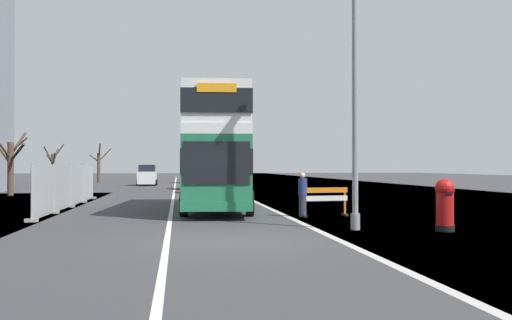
# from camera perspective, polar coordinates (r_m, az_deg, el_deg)

# --- Properties ---
(ground) EXTENTS (140.00, 280.00, 0.10)m
(ground) POSITION_cam_1_polar(r_m,az_deg,el_deg) (14.38, -0.83, -8.69)
(ground) COLOR #38383A
(double_decker_bus) EXTENTS (3.42, 10.52, 5.11)m
(double_decker_bus) POSITION_cam_1_polar(r_m,az_deg,el_deg) (24.25, -4.08, 1.13)
(double_decker_bus) COLOR #1E6B47
(double_decker_bus) RESTS_ON ground
(lamppost_foreground) EXTENTS (0.29, 0.70, 8.52)m
(lamppost_foreground) POSITION_cam_1_polar(r_m,az_deg,el_deg) (16.99, 10.44, 6.33)
(lamppost_foreground) COLOR gray
(lamppost_foreground) RESTS_ON ground
(red_pillar_postbox) EXTENTS (0.58, 0.58, 1.58)m
(red_pillar_postbox) POSITION_cam_1_polar(r_m,az_deg,el_deg) (17.24, 19.36, -4.25)
(red_pillar_postbox) COLOR black
(red_pillar_postbox) RESTS_ON ground
(roadworks_barrier) EXTENTS (1.91, 0.66, 1.12)m
(roadworks_barrier) POSITION_cam_1_polar(r_m,az_deg,el_deg) (21.27, 7.26, -4.00)
(roadworks_barrier) COLOR orange
(roadworks_barrier) RESTS_ON ground
(construction_site_fence) EXTENTS (0.44, 13.80, 2.08)m
(construction_site_fence) POSITION_cam_1_polar(r_m,az_deg,el_deg) (27.09, -19.08, -2.67)
(construction_site_fence) COLOR #A8AAAD
(construction_site_fence) RESTS_ON ground
(car_oncoming_near) EXTENTS (2.05, 3.99, 2.23)m
(car_oncoming_near) POSITION_cam_1_polar(r_m,az_deg,el_deg) (39.27, -5.11, -2.01)
(car_oncoming_near) COLOR maroon
(car_oncoming_near) RESTS_ON ground
(car_receding_mid) EXTENTS (1.90, 4.54, 2.21)m
(car_receding_mid) POSITION_cam_1_polar(r_m,az_deg,el_deg) (46.09, -6.54, -1.81)
(car_receding_mid) COLOR black
(car_receding_mid) RESTS_ON ground
(car_receding_far) EXTENTS (1.97, 4.11, 2.11)m
(car_receding_far) POSITION_cam_1_polar(r_m,az_deg,el_deg) (56.05, -11.44, -1.64)
(car_receding_far) COLOR silver
(car_receding_far) RESTS_ON ground
(car_far_side) EXTENTS (2.07, 4.03, 2.15)m
(car_far_side) POSITION_cam_1_polar(r_m,az_deg,el_deg) (63.74, -6.94, -1.51)
(car_far_side) COLOR silver
(car_far_side) RESTS_ON ground
(bare_tree_far_verge_near) EXTENTS (2.27, 2.20, 4.29)m
(bare_tree_far_verge_near) POSITION_cam_1_polar(r_m,az_deg,el_deg) (39.34, -24.49, -0.31)
(bare_tree_far_verge_near) COLOR #4C3D2D
(bare_tree_far_verge_near) RESTS_ON ground
(bare_tree_far_verge_mid) EXTENTS (2.19, 2.72, 4.40)m
(bare_tree_far_verge_mid) POSITION_cam_1_polar(r_m,az_deg,el_deg) (62.22, -20.69, -0.41)
(bare_tree_far_verge_mid) COLOR #4C3D2D
(bare_tree_far_verge_mid) RESTS_ON ground
(bare_tree_far_verge_far) EXTENTS (2.57, 2.60, 4.66)m
(bare_tree_far_verge_far) POSITION_cam_1_polar(r_m,az_deg,el_deg) (66.45, -16.28, -0.44)
(bare_tree_far_verge_far) COLOR #4C3D2D
(bare_tree_far_verge_far) RESTS_ON ground
(pedestrian_at_kerb) EXTENTS (0.34, 0.34, 1.71)m
(pedestrian_at_kerb) POSITION_cam_1_polar(r_m,az_deg,el_deg) (20.95, 4.96, -3.67)
(pedestrian_at_kerb) COLOR #2D3342
(pedestrian_at_kerb) RESTS_ON ground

